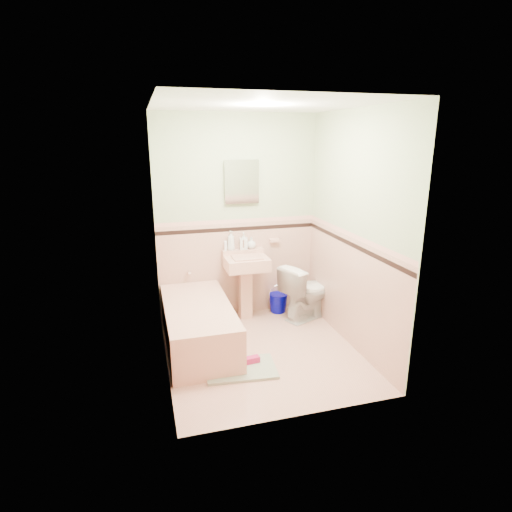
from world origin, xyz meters
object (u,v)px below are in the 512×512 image
object	(u,v)px
sink	(247,289)
bucket	(278,303)
toilet	(307,291)
shoe	(252,360)
soap_bottle_mid	(244,241)
soap_bottle_left	(231,241)
bathtub	(198,327)
soap_bottle_right	(251,243)
medicine_cabinet	(242,182)

from	to	relation	value
sink	bucket	size ratio (longest dim) A/B	3.31
toilet	shoe	bearing A→B (deg)	110.81
soap_bottle_mid	toilet	size ratio (longest dim) A/B	0.30
soap_bottle_left	shoe	distance (m)	1.57
bathtub	sink	size ratio (longest dim) A/B	1.84
sink	soap_bottle_mid	world-z (taller)	soap_bottle_mid
soap_bottle_right	toilet	world-z (taller)	soap_bottle_right
medicine_cabinet	soap_bottle_mid	bearing A→B (deg)	-68.07
bucket	shoe	distance (m)	1.38
bathtub	medicine_cabinet	bearing A→B (deg)	47.42
soap_bottle_mid	shoe	size ratio (longest dim) A/B	1.40
bucket	soap_bottle_mid	bearing A→B (deg)	171.92
toilet	bucket	bearing A→B (deg)	23.47
sink	bucket	xyz separation A→B (m)	(0.46, 0.12, -0.28)
bathtub	toilet	distance (m)	1.48
soap_bottle_right	bucket	xyz separation A→B (m)	(0.35, -0.06, -0.82)
bucket	shoe	xyz separation A→B (m)	(-0.68, -1.20, -0.07)
bathtub	soap_bottle_left	distance (m)	1.17
soap_bottle_mid	soap_bottle_left	bearing A→B (deg)	180.00
soap_bottle_right	shoe	world-z (taller)	soap_bottle_right
bathtub	soap_bottle_left	size ratio (longest dim) A/B	6.26
soap_bottle_left	soap_bottle_mid	bearing A→B (deg)	0.00
soap_bottle_left	toilet	xyz separation A→B (m)	(0.89, -0.34, -0.63)
bathtub	toilet	size ratio (longest dim) A/B	2.11
soap_bottle_right	toilet	distance (m)	0.93
bathtub	sink	bearing A→B (deg)	37.93
soap_bottle_right	bucket	bearing A→B (deg)	-10.34
medicine_cabinet	toilet	world-z (taller)	medicine_cabinet
bathtub	shoe	xyz separation A→B (m)	(0.45, -0.55, -0.17)
soap_bottle_left	bucket	world-z (taller)	soap_bottle_left
medicine_cabinet	soap_bottle_right	world-z (taller)	medicine_cabinet
soap_bottle_left	soap_bottle_right	world-z (taller)	soap_bottle_left
bathtub	soap_bottle_mid	world-z (taller)	soap_bottle_mid
bathtub	medicine_cabinet	xyz separation A→B (m)	(0.68, 0.74, 1.47)
sink	soap_bottle_left	size ratio (longest dim) A/B	3.40
shoe	sink	bearing A→B (deg)	70.35
sink	soap_bottle_right	bearing A→B (deg)	58.37
sink	medicine_cabinet	world-z (taller)	medicine_cabinet
sink	soap_bottle_mid	size ratio (longest dim) A/B	3.84
medicine_cabinet	soap_bottle_mid	world-z (taller)	medicine_cabinet
bucket	soap_bottle_right	bearing A→B (deg)	169.66
soap_bottle_left	toilet	size ratio (longest dim) A/B	0.34
soap_bottle_right	bucket	size ratio (longest dim) A/B	0.58
bathtub	soap_bottle_right	xyz separation A→B (m)	(0.79, 0.71, 0.72)
soap_bottle_right	shoe	distance (m)	1.58
sink	toilet	distance (m)	0.76
medicine_cabinet	bucket	bearing A→B (deg)	-11.52
soap_bottle_right	toilet	size ratio (longest dim) A/B	0.20
bucket	soap_bottle_left	bearing A→B (deg)	174.05
medicine_cabinet	shoe	xyz separation A→B (m)	(-0.23, -1.29, -1.64)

